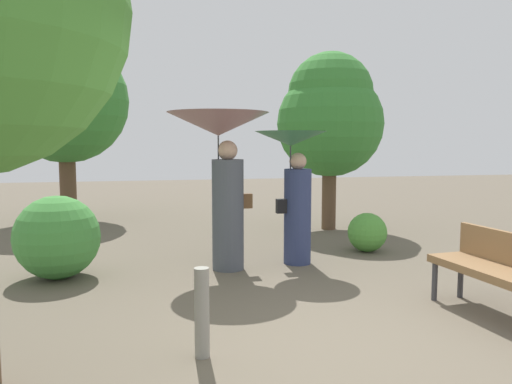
% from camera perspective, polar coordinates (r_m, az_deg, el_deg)
% --- Properties ---
extents(ground_plane, '(40.00, 40.00, 0.00)m').
position_cam_1_polar(ground_plane, '(4.40, 10.20, -17.13)').
color(ground_plane, brown).
extents(person_left, '(1.35, 1.35, 2.12)m').
position_cam_1_polar(person_left, '(6.52, -4.04, 4.41)').
color(person_left, '#474C56').
rests_on(person_left, ground).
extents(person_right, '(1.01, 1.01, 1.88)m').
position_cam_1_polar(person_right, '(6.87, 4.48, 1.72)').
color(person_right, navy).
rests_on(person_right, ground).
extents(park_bench, '(0.59, 1.53, 0.83)m').
position_cam_1_polar(park_bench, '(5.33, 26.88, -7.86)').
color(park_bench, '#38383D').
rests_on(park_bench, ground).
extents(tree_near_left, '(2.75, 2.75, 4.47)m').
position_cam_1_polar(tree_near_left, '(11.70, -21.50, 11.02)').
color(tree_near_left, brown).
rests_on(tree_near_left, ground).
extents(tree_near_right, '(2.09, 2.09, 3.51)m').
position_cam_1_polar(tree_near_right, '(9.84, 8.67, 8.93)').
color(tree_near_right, brown).
rests_on(tree_near_right, ground).
extents(bush_path_left, '(0.62, 0.62, 0.62)m').
position_cam_1_polar(bush_path_left, '(7.94, 12.89, -4.62)').
color(bush_path_left, '#4C9338').
rests_on(bush_path_left, ground).
extents(bush_path_right, '(1.06, 1.06, 1.06)m').
position_cam_1_polar(bush_path_right, '(6.66, -22.24, -4.92)').
color(bush_path_right, '#428C3D').
rests_on(bush_path_right, ground).
extents(path_marker_post, '(0.12, 0.12, 0.73)m').
position_cam_1_polar(path_marker_post, '(4.01, -6.35, -13.86)').
color(path_marker_post, gray).
rests_on(path_marker_post, ground).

